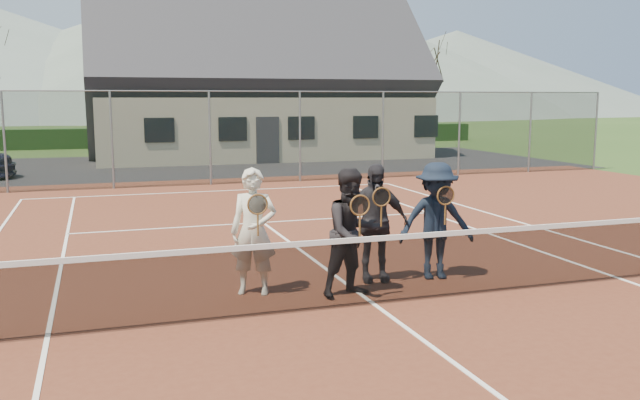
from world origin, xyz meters
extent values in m
plane|color=#294318|center=(0.00, 20.00, 0.00)|extent=(220.00, 220.00, 0.00)
cube|color=#562819|center=(0.00, 0.00, 0.01)|extent=(30.00, 30.00, 0.02)
cube|color=black|center=(-4.00, 20.00, 0.01)|extent=(40.00, 12.00, 0.01)
cube|color=black|center=(0.00, 32.00, 0.55)|extent=(40.00, 1.20, 1.10)
cone|color=#5A6C5F|center=(20.00, 95.00, 11.00)|extent=(120.00, 120.00, 22.00)
cone|color=#56675F|center=(55.00, 95.00, 7.00)|extent=(90.00, 90.00, 14.00)
cube|color=white|center=(0.00, 11.88, 0.03)|extent=(10.97, 0.06, 0.01)
cube|color=white|center=(-4.12, 0.00, 0.03)|extent=(0.06, 23.77, 0.01)
cube|color=white|center=(4.12, 0.00, 0.03)|extent=(0.06, 23.77, 0.01)
cube|color=white|center=(0.00, 6.40, 0.03)|extent=(8.23, 0.06, 0.01)
cube|color=white|center=(0.00, 0.00, 0.03)|extent=(0.06, 12.80, 0.01)
cube|color=black|center=(0.00, 0.00, 0.48)|extent=(11.60, 0.02, 0.88)
cube|color=white|center=(0.00, 0.00, 0.93)|extent=(11.60, 0.03, 0.07)
cylinder|color=slate|center=(-6.00, 13.50, 1.50)|extent=(0.07, 0.07, 3.00)
cylinder|color=slate|center=(-3.00, 13.50, 1.50)|extent=(0.07, 0.07, 3.00)
cylinder|color=slate|center=(0.00, 13.50, 1.50)|extent=(0.07, 0.07, 3.00)
cylinder|color=slate|center=(3.00, 13.50, 1.50)|extent=(0.07, 0.07, 3.00)
cylinder|color=slate|center=(6.00, 13.50, 1.50)|extent=(0.07, 0.07, 3.00)
cylinder|color=slate|center=(9.00, 13.50, 1.50)|extent=(0.07, 0.07, 3.00)
cylinder|color=slate|center=(12.00, 13.50, 1.50)|extent=(0.07, 0.07, 3.00)
cylinder|color=slate|center=(15.00, 13.50, 1.50)|extent=(0.07, 0.07, 3.00)
cube|color=black|center=(0.00, 13.50, 1.50)|extent=(30.00, 0.03, 3.00)
cylinder|color=slate|center=(0.00, 13.50, 3.00)|extent=(30.00, 0.04, 0.04)
cube|color=beige|center=(4.00, 24.00, 1.40)|extent=(15.00, 8.00, 2.80)
pyramid|color=#2D2D33|center=(4.00, 24.00, 5.65)|extent=(15.60, 8.20, 4.10)
cube|color=#2D2D33|center=(3.50, 19.98, 1.00)|extent=(1.00, 0.06, 2.00)
cube|color=black|center=(-1.00, 19.98, 1.50)|extent=(1.20, 0.06, 1.00)
cube|color=black|center=(2.00, 19.98, 1.50)|extent=(1.20, 0.06, 1.00)
cube|color=black|center=(5.00, 19.98, 1.50)|extent=(1.20, 0.06, 1.00)
cube|color=black|center=(8.00, 19.98, 1.50)|extent=(1.20, 0.06, 1.00)
cube|color=black|center=(11.00, 19.98, 1.50)|extent=(1.20, 0.06, 1.00)
cylinder|color=#351E13|center=(2.00, 33.00, 1.93)|extent=(0.22, 0.22, 3.85)
cylinder|color=#3D2416|center=(12.00, 33.00, 1.93)|extent=(0.22, 0.22, 3.85)
cylinder|color=#3B2A15|center=(18.00, 33.00, 1.93)|extent=(0.22, 0.22, 3.85)
imported|color=beige|center=(-1.42, 1.03, 0.92)|extent=(0.77, 0.65, 1.80)
torus|color=brown|center=(-1.42, 0.76, 1.35)|extent=(0.29, 0.02, 0.29)
cylinder|color=black|center=(-1.42, 0.76, 1.35)|extent=(0.25, 0.00, 0.25)
cylinder|color=brown|center=(-1.42, 0.76, 1.07)|extent=(0.03, 0.03, 0.32)
imported|color=black|center=(-0.12, 0.52, 0.92)|extent=(1.00, 0.85, 1.80)
torus|color=brown|center=(-0.12, 0.25, 1.35)|extent=(0.29, 0.02, 0.29)
cylinder|color=black|center=(-0.12, 0.25, 1.35)|extent=(0.25, 0.00, 0.25)
cylinder|color=brown|center=(-0.12, 0.25, 1.07)|extent=(0.03, 0.03, 0.32)
imported|color=#252429|center=(0.47, 1.15, 0.92)|extent=(1.11, 0.61, 1.80)
torus|color=brown|center=(0.47, 0.88, 1.35)|extent=(0.29, 0.02, 0.29)
cylinder|color=black|center=(0.47, 0.88, 1.35)|extent=(0.25, 0.00, 0.25)
cylinder|color=brown|center=(0.47, 0.88, 1.07)|extent=(0.03, 0.03, 0.32)
imported|color=black|center=(1.43, 0.97, 0.92)|extent=(1.28, 0.89, 1.80)
torus|color=brown|center=(1.43, 0.70, 1.35)|extent=(0.29, 0.02, 0.29)
cylinder|color=black|center=(1.43, 0.70, 1.35)|extent=(0.25, 0.00, 0.25)
cylinder|color=brown|center=(1.43, 0.70, 1.07)|extent=(0.03, 0.03, 0.32)
camera|label=1|loc=(-3.47, -8.15, 2.78)|focal=38.00mm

